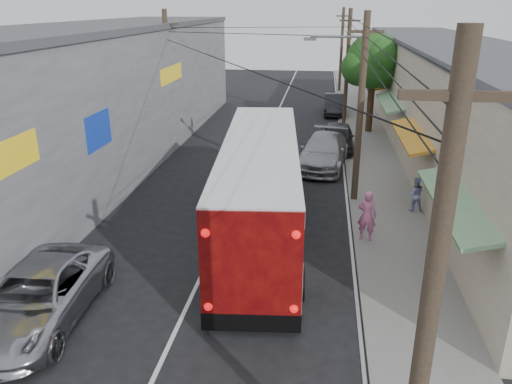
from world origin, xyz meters
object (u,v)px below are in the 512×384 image
coach_bus (260,187)px  parked_car_far (335,104)px  parked_suv (324,151)px  parked_car_mid (338,137)px  jeepney (38,296)px  pedestrian_near (367,216)px  pedestrian_far (415,194)px

coach_bus → parked_car_far: (3.12, 22.91, -1.11)m
parked_suv → parked_car_mid: (0.80, 3.34, -0.04)m
parked_suv → parked_car_mid: size_ratio=1.23×
coach_bus → parked_suv: coach_bus is taller
coach_bus → jeepney: bearing=-134.7°
jeepney → parked_suv: bearing=60.8°
jeepney → parked_car_far: 30.46m
jeepney → pedestrian_near: (9.20, 6.15, 0.29)m
parked_suv → parked_car_far: parked_suv is taller
jeepney → pedestrian_far: 14.64m
parked_suv → pedestrian_near: 9.26m
parked_car_mid → pedestrian_near: pedestrian_near is taller
coach_bus → parked_car_far: coach_bus is taller
parked_car_mid → pedestrian_near: 12.49m
coach_bus → parked_car_far: size_ratio=2.73×
coach_bus → parked_suv: (2.32, 8.89, -1.05)m
parked_car_mid → parked_car_far: 10.67m
parked_car_far → coach_bus: bearing=-97.1°
parked_car_far → pedestrian_near: (0.80, -23.13, 0.28)m
coach_bus → parked_suv: 9.25m
pedestrian_far → parked_car_far: bearing=-85.7°
jeepney → parked_car_mid: bearing=63.0°
parked_suv → parked_car_mid: bearing=84.4°
parked_suv → pedestrian_far: (3.80, -6.07, 0.02)m
parked_suv → pedestrian_near: bearing=-72.2°
parked_car_mid → pedestrian_far: size_ratio=3.21×
parked_car_mid → pedestrian_far: bearing=-71.5°
pedestrian_far → parked_car_mid: bearing=-76.5°
parked_car_far → pedestrian_far: (3.00, -20.09, 0.08)m
jeepney → parked_suv: size_ratio=0.96×
coach_bus → jeepney: 8.35m
coach_bus → parked_car_mid: bearing=70.7°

